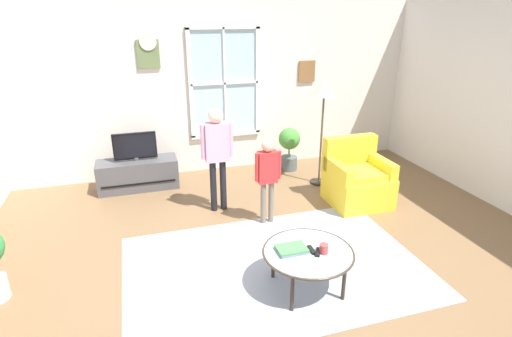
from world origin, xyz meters
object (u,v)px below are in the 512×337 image
Objects in this scene: television at (135,146)px; person_pink_shirt at (217,148)px; armchair at (357,180)px; cup at (324,249)px; tv_stand at (138,174)px; book_stack at (292,249)px; remote_near_cup at (318,252)px; coffee_table at (308,253)px; remote_near_books at (312,250)px; floor_lamp at (324,99)px; person_red_shirt at (268,172)px; potted_plant_by_window at (289,146)px.

person_pink_shirt is (0.99, -1.02, 0.20)m from television.
armchair is 2.04m from cup.
tv_stand is 4.16× the size of book_stack.
armchair is (2.84, -1.35, -0.33)m from television.
cup is 2.04m from person_pink_shirt.
remote_near_cup is (-1.32, -1.58, 0.09)m from armchair.
television is 2.21× the size of book_stack.
cup is at bearing -61.93° from television.
television reaches higher than tv_stand.
book_stack is (-0.15, 0.05, 0.04)m from coffee_table.
coffee_table is at bearing -63.39° from tv_stand.
armchair is 2.14m from book_stack.
television is 0.44× the size of person_pink_shirt.
coffee_table is at bearing 153.43° from cup.
cup is 0.06m from remote_near_cup.
remote_near_books is 0.06m from remote_near_cup.
armchair is 6.21× the size of remote_near_cup.
book_stack is 0.18× the size of floor_lamp.
person_red_shirt is at bearing 87.93° from coffee_table.
television is (0.00, -0.00, 0.44)m from tv_stand.
armchair is (2.84, -1.35, 0.11)m from tv_stand.
armchair is at bearing 50.04° from remote_near_cup.
potted_plant_by_window is 1.13m from floor_lamp.
person_pink_shirt is at bearing -142.50° from potted_plant_by_window.
coffee_table is 0.05m from remote_near_books.
remote_near_cup is at bearing -106.54° from potted_plant_by_window.
armchair reaches higher than tv_stand.
television is 4.34× the size of remote_near_cup.
potted_plant_by_window is (1.11, 2.88, -0.01)m from book_stack.
television is at bearing 167.12° from floor_lamp.
person_red_shirt is (-0.03, 1.39, 0.26)m from remote_near_cup.
floor_lamp reaches higher than book_stack.
remote_near_cup is 3.11m from potted_plant_by_window.
remote_near_cup is (0.22, -0.10, -0.01)m from book_stack.
coffee_table is at bearing -18.97° from book_stack.
person_pink_shirt is (0.99, -1.03, 0.64)m from tv_stand.
cup is at bearing -105.59° from potted_plant_by_window.
tv_stand is 1.34× the size of coffee_table.
floor_lamp is at bearing 104.88° from armchair.
television is 3.23m from coffee_table.
book_stack is 1.96× the size of remote_near_cup.
book_stack reaches higher than remote_near_cup.
person_pink_shirt is (-0.50, 0.52, 0.18)m from person_red_shirt.
potted_plant_by_window is at bearing 1.44° from television.
person_pink_shirt reaches higher than remote_near_books.
tv_stand is at bearing 116.61° from coffee_table.
book_stack is 0.19m from remote_near_books.
television is 0.56× the size of person_red_shirt.
cup is at bearing -73.23° from person_pink_shirt.
person_pink_shirt is (-0.53, 1.90, 0.44)m from remote_near_cup.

